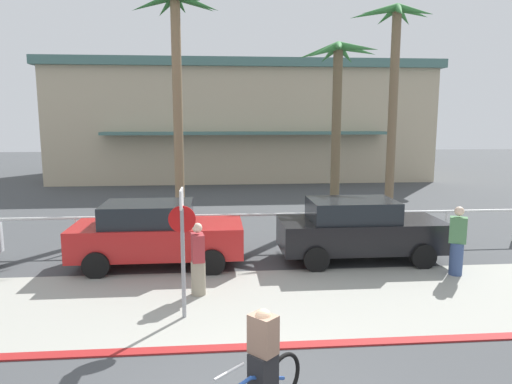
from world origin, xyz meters
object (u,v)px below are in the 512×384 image
palm_tree_3 (394,61)px  pedestrian_1 (198,262)px  stop_sign_bike_lane (182,235)px  car_black_2 (358,229)px  cyclist_blue_0 (261,367)px  palm_tree_2 (338,87)px  car_red_1 (156,233)px  pedestrian_0 (457,244)px  palm_tree_1 (176,48)px

palm_tree_3 → pedestrian_1: palm_tree_3 is taller
palm_tree_3 → stop_sign_bike_lane: bearing=-127.9°
car_black_2 → cyclist_blue_0: size_ratio=2.93×
stop_sign_bike_lane → palm_tree_2: 11.04m
palm_tree_2 → car_red_1: size_ratio=1.52×
car_black_2 → pedestrian_0: size_ratio=2.53×
pedestrian_0 → palm_tree_3: bearing=81.4°
palm_tree_3 → cyclist_blue_0: 15.70m
stop_sign_bike_lane → palm_tree_1: 10.54m
stop_sign_bike_lane → palm_tree_1: bearing=94.5°
car_black_2 → cyclist_blue_0: car_black_2 is taller
stop_sign_bike_lane → car_red_1: stop_sign_bike_lane is taller
car_black_2 → pedestrian_1: bearing=-152.1°
car_black_2 → cyclist_blue_0: bearing=-116.6°
palm_tree_3 → pedestrian_1: size_ratio=5.08×
car_red_1 → pedestrian_0: 7.64m
palm_tree_1 → pedestrian_1: (0.98, -8.20, -5.68)m
car_black_2 → palm_tree_3: bearing=63.5°
stop_sign_bike_lane → pedestrian_0: (6.56, 1.97, -0.87)m
pedestrian_0 → pedestrian_1: pedestrian_0 is taller
palm_tree_3 → pedestrian_0: (-1.22, -8.02, -5.29)m
cyclist_blue_0 → palm_tree_2: bearing=71.5°
car_black_2 → palm_tree_2: bearing=82.1°
cyclist_blue_0 → stop_sign_bike_lane: bearing=110.5°
palm_tree_2 → pedestrian_1: (-5.06, -7.91, -4.27)m
palm_tree_3 → car_black_2: size_ratio=1.89×
pedestrian_0 → pedestrian_1: (-6.32, -0.79, -0.06)m
stop_sign_bike_lane → car_red_1: 3.63m
stop_sign_bike_lane → pedestrian_0: stop_sign_bike_lane is taller
palm_tree_3 → cyclist_blue_0: size_ratio=5.53×
palm_tree_2 → cyclist_blue_0: size_ratio=4.46×
palm_tree_2 → pedestrian_0: 8.37m
palm_tree_1 → cyclist_blue_0: size_ratio=5.60×
cyclist_blue_0 → pedestrian_0: pedestrian_0 is taller
pedestrian_0 → pedestrian_1: bearing=-172.9°
palm_tree_2 → cyclist_blue_0: 13.66m
stop_sign_bike_lane → palm_tree_3: (7.78, 9.99, 4.42)m
palm_tree_3 → pedestrian_1: (-7.54, -8.81, -5.34)m
pedestrian_1 → stop_sign_bike_lane: bearing=-101.4°
palm_tree_2 → pedestrian_0: bearing=-80.0°
car_black_2 → palm_tree_1: bearing=131.5°
car_black_2 → cyclist_blue_0: (-3.32, -6.64, -0.18)m
car_black_2 → pedestrian_0: 2.52m
palm_tree_2 → pedestrian_0: size_ratio=3.85×
palm_tree_2 → stop_sign_bike_lane: bearing=-120.3°
palm_tree_1 → palm_tree_3: 8.55m
palm_tree_1 → pedestrian_0: bearing=-45.4°
stop_sign_bike_lane → pedestrian_0: bearing=16.7°
palm_tree_3 → palm_tree_1: bearing=-175.9°
car_red_1 → pedestrian_1: (1.17, -2.24, -0.12)m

